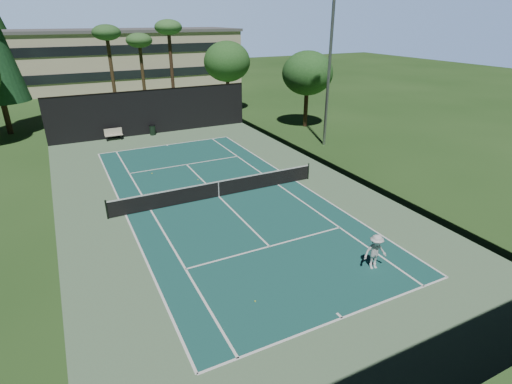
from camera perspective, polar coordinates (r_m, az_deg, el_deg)
ground at (r=24.20m, az=-5.32°, el=-0.69°), size 160.00×160.00×0.00m
apron_slab at (r=24.20m, az=-5.32°, el=-0.68°), size 18.00×32.00×0.01m
court_surface at (r=24.20m, az=-5.32°, el=-0.66°), size 10.97×23.77×0.01m
court_lines at (r=24.19m, az=-5.32°, el=-0.65°), size 11.07×23.87×0.01m
tennis_net at (r=23.98m, az=-5.37°, el=0.52°), size 12.90×0.10×1.10m
fence at (r=23.50m, az=-5.56°, el=3.83°), size 18.04×32.05×4.03m
player at (r=17.89m, az=16.68°, el=-8.19°), size 1.15×0.81×1.62m
tennis_ball_a at (r=15.77m, az=-0.13°, el=-15.34°), size 0.06×0.06×0.06m
tennis_ball_b at (r=24.55m, az=-13.67°, el=-0.84°), size 0.07×0.07×0.07m
tennis_ball_c at (r=26.83m, az=-8.30°, el=1.75°), size 0.06×0.06×0.06m
tennis_ball_d at (r=28.55m, az=-14.65°, el=2.59°), size 0.08×0.08×0.08m
park_bench at (r=37.50m, az=-19.68°, el=7.82°), size 1.50×0.45×1.02m
trash_bin at (r=38.16m, az=-14.57°, el=8.59°), size 0.56×0.56×0.95m
palm_a at (r=45.02m, az=-20.52°, el=20.11°), size 2.80×2.80×9.32m
palm_b at (r=47.60m, az=-16.33°, el=19.73°), size 2.80×2.80×8.42m
palm_c at (r=45.21m, az=-12.38°, el=21.52°), size 2.80×2.80×9.77m
decid_tree_a at (r=46.42m, az=-4.16°, el=18.07°), size 5.12×5.12×7.62m
decid_tree_b at (r=39.56m, az=7.37°, el=16.47°), size 4.80×4.80×7.14m
campus_building at (r=67.29m, az=-20.91°, el=17.38°), size 40.50×12.50×8.30m
light_pole at (r=33.38m, az=10.45°, el=17.35°), size 0.90×0.25×12.22m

